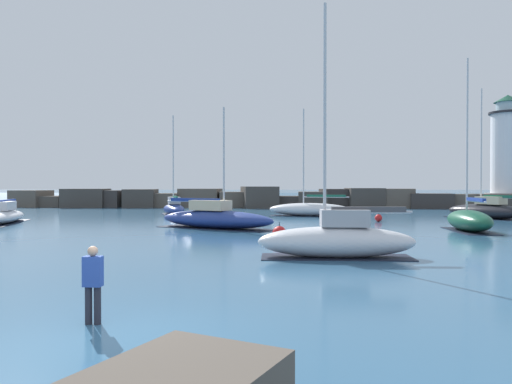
{
  "coord_description": "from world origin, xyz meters",
  "views": [
    {
      "loc": [
        3.09,
        -8.79,
        2.74
      ],
      "look_at": [
        1.0,
        21.19,
        2.33
      ],
      "focal_mm": 35.0,
      "sensor_mm": 36.0,
      "label": 1
    }
  ],
  "objects_px": {
    "sailboat_moored_6": "(337,239)",
    "sailboat_moored_7": "(310,209)",
    "mooring_buoy_far_side": "(279,233)",
    "person_on_rocks": "(93,281)",
    "mooring_buoy_orange_near": "(378,218)",
    "sailboat_moored_4": "(1,216)",
    "sailboat_moored_0": "(487,210)",
    "sailboat_moored_2": "(215,218)",
    "sailboat_moored_8": "(469,220)",
    "lighthouse": "(507,159)",
    "sailboat_moored_1": "(174,208)"
  },
  "relations": [
    {
      "from": "sailboat_moored_8",
      "to": "mooring_buoy_far_side",
      "type": "distance_m",
      "value": 12.53
    },
    {
      "from": "sailboat_moored_0",
      "to": "sailboat_moored_2",
      "type": "distance_m",
      "value": 23.46
    },
    {
      "from": "sailboat_moored_6",
      "to": "sailboat_moored_7",
      "type": "distance_m",
      "value": 25.34
    },
    {
      "from": "lighthouse",
      "to": "mooring_buoy_far_side",
      "type": "bearing_deg",
      "value": -125.71
    },
    {
      "from": "sailboat_moored_1",
      "to": "sailboat_moored_0",
      "type": "bearing_deg",
      "value": -7.33
    },
    {
      "from": "sailboat_moored_4",
      "to": "sailboat_moored_6",
      "type": "height_order",
      "value": "sailboat_moored_6"
    },
    {
      "from": "lighthouse",
      "to": "sailboat_moored_0",
      "type": "bearing_deg",
      "value": -116.56
    },
    {
      "from": "sailboat_moored_0",
      "to": "person_on_rocks",
      "type": "xyz_separation_m",
      "value": [
        -19.99,
        -32.57,
        0.15
      ]
    },
    {
      "from": "sailboat_moored_6",
      "to": "sailboat_moored_8",
      "type": "bearing_deg",
      "value": 52.33
    },
    {
      "from": "sailboat_moored_1",
      "to": "sailboat_moored_2",
      "type": "bearing_deg",
      "value": -66.9
    },
    {
      "from": "sailboat_moored_4",
      "to": "sailboat_moored_6",
      "type": "relative_size",
      "value": 0.89
    },
    {
      "from": "sailboat_moored_8",
      "to": "mooring_buoy_orange_near",
      "type": "relative_size",
      "value": 13.85
    },
    {
      "from": "sailboat_moored_4",
      "to": "mooring_buoy_orange_near",
      "type": "relative_size",
      "value": 11.35
    },
    {
      "from": "sailboat_moored_7",
      "to": "lighthouse",
      "type": "bearing_deg",
      "value": 35.75
    },
    {
      "from": "lighthouse",
      "to": "mooring_buoy_far_side",
      "type": "relative_size",
      "value": 15.12
    },
    {
      "from": "sailboat_moored_1",
      "to": "sailboat_moored_8",
      "type": "height_order",
      "value": "sailboat_moored_8"
    },
    {
      "from": "sailboat_moored_6",
      "to": "mooring_buoy_far_side",
      "type": "height_order",
      "value": "sailboat_moored_6"
    },
    {
      "from": "sailboat_moored_8",
      "to": "mooring_buoy_far_side",
      "type": "xyz_separation_m",
      "value": [
        -11.2,
        -5.6,
        -0.33
      ]
    },
    {
      "from": "sailboat_moored_8",
      "to": "mooring_buoy_far_side",
      "type": "relative_size",
      "value": 11.57
    },
    {
      "from": "sailboat_moored_8",
      "to": "sailboat_moored_0",
      "type": "bearing_deg",
      "value": 64.69
    },
    {
      "from": "mooring_buoy_orange_near",
      "to": "mooring_buoy_far_side",
      "type": "height_order",
      "value": "mooring_buoy_far_side"
    },
    {
      "from": "sailboat_moored_4",
      "to": "sailboat_moored_0",
      "type": "bearing_deg",
      "value": 11.67
    },
    {
      "from": "mooring_buoy_orange_near",
      "to": "sailboat_moored_7",
      "type": "bearing_deg",
      "value": 127.87
    },
    {
      "from": "sailboat_moored_4",
      "to": "sailboat_moored_7",
      "type": "height_order",
      "value": "sailboat_moored_7"
    },
    {
      "from": "lighthouse",
      "to": "sailboat_moored_0",
      "type": "xyz_separation_m",
      "value": [
        -9.88,
        -19.77,
        -5.19
      ]
    },
    {
      "from": "sailboat_moored_6",
      "to": "sailboat_moored_7",
      "type": "bearing_deg",
      "value": 90.17
    },
    {
      "from": "sailboat_moored_6",
      "to": "sailboat_moored_4",
      "type": "bearing_deg",
      "value": 145.6
    },
    {
      "from": "sailboat_moored_0",
      "to": "sailboat_moored_2",
      "type": "xyz_separation_m",
      "value": [
        -20.91,
        -10.64,
        -0.04
      ]
    },
    {
      "from": "lighthouse",
      "to": "sailboat_moored_0",
      "type": "height_order",
      "value": "lighthouse"
    },
    {
      "from": "lighthouse",
      "to": "sailboat_moored_0",
      "type": "distance_m",
      "value": 22.7
    },
    {
      "from": "sailboat_moored_1",
      "to": "sailboat_moored_8",
      "type": "distance_m",
      "value": 26.2
    },
    {
      "from": "sailboat_moored_4",
      "to": "sailboat_moored_7",
      "type": "relative_size",
      "value": 0.89
    },
    {
      "from": "sailboat_moored_0",
      "to": "person_on_rocks",
      "type": "height_order",
      "value": "sailboat_moored_0"
    },
    {
      "from": "sailboat_moored_2",
      "to": "sailboat_moored_6",
      "type": "relative_size",
      "value": 0.89
    },
    {
      "from": "sailboat_moored_0",
      "to": "sailboat_moored_6",
      "type": "bearing_deg",
      "value": -121.88
    },
    {
      "from": "lighthouse",
      "to": "sailboat_moored_7",
      "type": "distance_m",
      "value": 30.4
    },
    {
      "from": "sailboat_moored_6",
      "to": "mooring_buoy_far_side",
      "type": "xyz_separation_m",
      "value": [
        -2.33,
        5.9,
        -0.35
      ]
    },
    {
      "from": "sailboat_moored_4",
      "to": "mooring_buoy_far_side",
      "type": "bearing_deg",
      "value": -25.27
    },
    {
      "from": "mooring_buoy_far_side",
      "to": "person_on_rocks",
      "type": "distance_m",
      "value": 15.76
    },
    {
      "from": "person_on_rocks",
      "to": "sailboat_moored_6",
      "type": "bearing_deg",
      "value": 59.27
    },
    {
      "from": "sailboat_moored_2",
      "to": "sailboat_moored_7",
      "type": "distance_m",
      "value": 14.45
    },
    {
      "from": "sailboat_moored_0",
      "to": "sailboat_moored_1",
      "type": "relative_size",
      "value": 1.16
    },
    {
      "from": "mooring_buoy_far_side",
      "to": "sailboat_moored_7",
      "type": "bearing_deg",
      "value": 83.39
    },
    {
      "from": "person_on_rocks",
      "to": "sailboat_moored_8",
      "type": "bearing_deg",
      "value": 55.33
    },
    {
      "from": "sailboat_moored_1",
      "to": "person_on_rocks",
      "type": "xyz_separation_m",
      "value": [
        6.93,
        -36.03,
        0.22
      ]
    },
    {
      "from": "sailboat_moored_1",
      "to": "mooring_buoy_orange_near",
      "type": "distance_m",
      "value": 18.98
    },
    {
      "from": "sailboat_moored_2",
      "to": "sailboat_moored_7",
      "type": "relative_size",
      "value": 0.89
    },
    {
      "from": "sailboat_moored_4",
      "to": "mooring_buoy_far_side",
      "type": "relative_size",
      "value": 9.49
    },
    {
      "from": "sailboat_moored_7",
      "to": "mooring_buoy_orange_near",
      "type": "distance_m",
      "value": 8.01
    },
    {
      "from": "sailboat_moored_6",
      "to": "person_on_rocks",
      "type": "relative_size",
      "value": 6.22
    }
  ]
}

